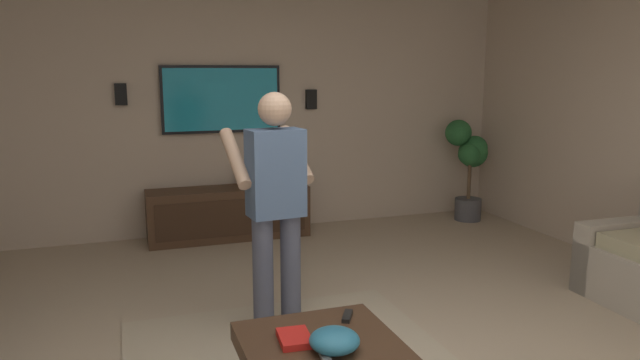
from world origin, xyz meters
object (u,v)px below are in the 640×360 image
object	(u,v)px
bowl	(334,340)
remote_black	(347,316)
book	(294,338)
wall_speaker_left	(311,99)
remote_grey	(326,359)
vase_round	(249,177)
person_standing	(275,199)
potted_plant_tall	(469,158)
tv	(222,99)
wall_speaker_right	(121,94)
media_console	(229,213)

from	to	relation	value
bowl	remote_black	world-z (taller)	bowl
book	wall_speaker_left	size ratio (longest dim) A/B	1.00
remote_grey	vase_round	world-z (taller)	vase_round
person_standing	remote_black	xyz separation A→B (m)	(-0.82, -0.20, -0.52)
potted_plant_tall	remote_grey	distance (m)	4.65
tv	remote_grey	distance (m)	4.01
book	wall_speaker_left	xyz separation A→B (m)	(3.62, -1.29, 1.04)
wall_speaker_left	vase_round	bearing A→B (deg)	108.00
potted_plant_tall	book	xyz separation A→B (m)	(-3.23, 3.14, -0.33)
person_standing	potted_plant_tall	bearing A→B (deg)	-58.88
remote_grey	potted_plant_tall	bearing A→B (deg)	-33.40
remote_black	potted_plant_tall	bearing A→B (deg)	167.07
potted_plant_tall	vase_round	distance (m)	2.65
remote_black	book	bearing A→B (deg)	-34.86
potted_plant_tall	vase_round	bearing A→B (deg)	87.20
person_standing	wall_speaker_right	world-z (taller)	wall_speaker_right
wall_speaker_right	remote_black	bearing A→B (deg)	-162.05
media_console	person_standing	world-z (taller)	person_standing
person_standing	tv	bearing A→B (deg)	-8.05
potted_plant_tall	book	world-z (taller)	potted_plant_tall
remote_grey	book	distance (m)	0.27
potted_plant_tall	bowl	size ratio (longest dim) A/B	4.76
media_console	person_standing	distance (m)	2.46
book	wall_speaker_right	xyz separation A→B (m)	(3.62, 0.75, 1.12)
bowl	vase_round	size ratio (longest dim) A/B	1.16
vase_round	remote_black	bearing A→B (deg)	177.64
tv	potted_plant_tall	bearing A→B (deg)	82.58
remote_grey	tv	bearing A→B (deg)	5.11
person_standing	book	distance (m)	1.13
bowl	remote_black	size ratio (longest dim) A/B	1.69
bowl	wall_speaker_left	world-z (taller)	wall_speaker_left
person_standing	bowl	world-z (taller)	person_standing
potted_plant_tall	person_standing	bearing A→B (deg)	126.89
book	wall_speaker_left	distance (m)	3.98
book	wall_speaker_right	distance (m)	3.86
tv	vase_round	distance (m)	0.88
media_console	wall_speaker_left	distance (m)	1.58
person_standing	vase_round	distance (m)	2.40
potted_plant_tall	remote_black	bearing A→B (deg)	137.70
wall_speaker_left	wall_speaker_right	xyz separation A→B (m)	(0.00, 2.04, 0.08)
media_console	wall_speaker_right	xyz separation A→B (m)	(0.25, 1.02, 1.27)
remote_grey	wall_speaker_right	distance (m)	4.12
tv	book	distance (m)	3.77
media_console	bowl	xyz separation A→B (m)	(-3.54, 0.11, 0.18)
media_console	bowl	size ratio (longest dim) A/B	6.69
media_console	book	size ratio (longest dim) A/B	7.73
remote_black	book	world-z (taller)	book
wall_speaker_left	book	bearing A→B (deg)	160.41
bowl	remote_grey	bearing A→B (deg)	138.31
book	person_standing	bearing A→B (deg)	-4.72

